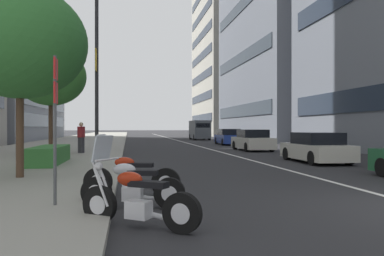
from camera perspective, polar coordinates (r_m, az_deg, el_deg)
sidewalk_right_plaza at (r=36.78m, az=-17.26°, el=-2.28°), size 160.00×9.39×0.15m
lane_centre_stripe at (r=41.86m, az=-1.34°, el=-2.08°), size 110.00×0.16×0.01m
motorcycle_nearest_camera at (r=6.30m, az=-8.25°, el=-10.60°), size 1.32×1.86×1.47m
motorcycle_under_tarp at (r=7.79m, az=-9.10°, el=-8.55°), size 0.77×2.06×1.47m
motorcycle_by_sign_pole at (r=9.06m, az=-9.09°, el=-7.38°), size 0.80×2.23×1.11m
car_following_behind at (r=18.50m, az=17.96°, el=-2.89°), size 4.16×1.93×1.37m
car_approaching_light at (r=26.95m, az=8.97°, el=-1.89°), size 4.31×1.95×1.45m
car_lead_in_lane at (r=35.84m, az=5.45°, el=-1.38°), size 4.76×2.03×1.45m
delivery_van_ahead at (r=49.55m, az=1.13°, el=-0.22°), size 5.16×2.16×2.46m
parking_sign_by_curb at (r=7.64m, az=-19.63°, el=2.31°), size 0.32×0.06×2.80m
street_lamp_with_banners at (r=20.28m, az=-13.22°, el=11.16°), size 1.26×2.09×9.12m
clipped_hedge_bed at (r=16.59m, az=-20.51°, el=-3.76°), size 4.08×1.10×0.68m
street_tree_by_lamp_post at (r=12.49m, az=-24.19°, el=11.48°), size 3.86×3.86×5.57m
street_tree_far_plaza at (r=21.81m, az=-20.24°, el=7.22°), size 3.68×3.68×5.73m
pedestrian_on_plaza at (r=22.64m, az=-16.12°, el=-1.35°), size 0.47×0.39×1.74m
office_tower_near_left at (r=79.72m, az=7.71°, el=14.19°), size 22.28×17.53×42.01m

